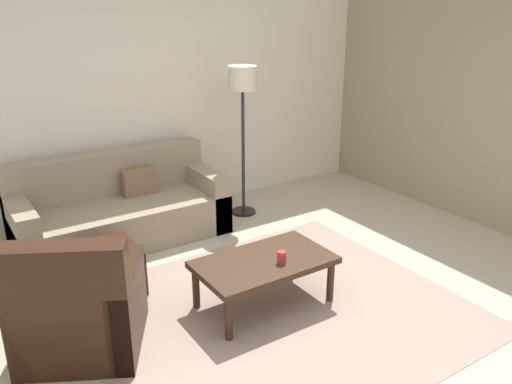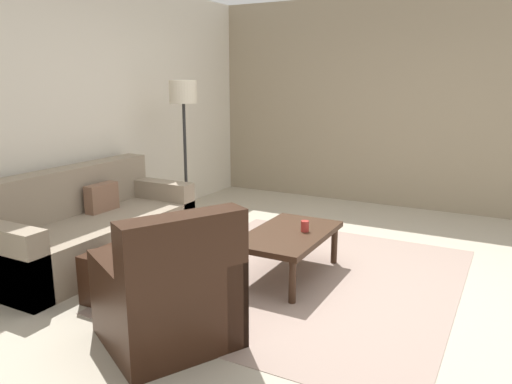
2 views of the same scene
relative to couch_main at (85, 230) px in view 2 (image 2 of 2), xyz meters
name	(u,v)px [view 2 (image 2 of 2)]	position (x,y,z in m)	size (l,w,h in m)	color
ground_plane	(305,278)	(0.55, -2.09, -0.30)	(8.00, 8.00, 0.00)	#B2A893
rear_partition	(82,110)	(0.55, 0.51, 1.10)	(6.00, 0.12, 2.80)	silver
stone_feature_panel	(393,103)	(3.55, -2.09, 1.10)	(0.12, 5.20, 2.80)	gray
area_rug	(305,278)	(0.55, -2.09, -0.29)	(2.89, 2.53, 0.01)	gray
couch_main	(85,230)	(0.00, 0.00, 0.00)	(2.11, 0.92, 0.88)	gray
armchair_leather	(171,301)	(-0.89, -1.73, 0.01)	(1.09, 1.09, 0.95)	black
ottoman	(130,275)	(-0.49, -1.00, -0.10)	(0.56, 0.56, 0.40)	black
coffee_table	(288,238)	(0.54, -1.93, 0.06)	(1.10, 0.64, 0.41)	#382316
cup	(305,226)	(0.63, -2.05, 0.16)	(0.07, 0.07, 0.10)	#B2332D
lamp_standing	(184,107)	(1.45, -0.16, 1.11)	(0.32, 0.32, 1.71)	black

